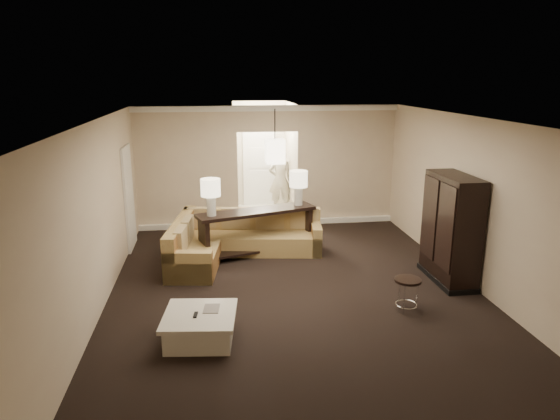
{
  "coord_description": "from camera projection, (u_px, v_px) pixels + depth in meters",
  "views": [
    {
      "loc": [
        -1.28,
        -7.32,
        3.44
      ],
      "look_at": [
        -0.1,
        1.2,
        1.12
      ],
      "focal_mm": 32.0,
      "sensor_mm": 36.0,
      "label": 1
    }
  ],
  "objects": [
    {
      "name": "pendant_light",
      "position": [
        275.0,
        151.0,
        10.14
      ],
      "size": [
        0.38,
        0.38,
        1.09
      ],
      "color": "black",
      "rests_on": "ceiling"
    },
    {
      "name": "wall_back",
      "position": [
        268.0,
        167.0,
        11.53
      ],
      "size": [
        6.0,
        0.04,
        2.8
      ],
      "primitive_type": "cube",
      "color": "beige",
      "rests_on": "ground"
    },
    {
      "name": "side_door",
      "position": [
        129.0,
        198.0,
        10.08
      ],
      "size": [
        0.05,
        0.9,
        2.1
      ],
      "primitive_type": "cube",
      "color": "white",
      "rests_on": "ground"
    },
    {
      "name": "armoire",
      "position": [
        451.0,
        231.0,
        8.45
      ],
      "size": [
        0.55,
        1.29,
        1.85
      ],
      "color": "black",
      "rests_on": "ground"
    },
    {
      "name": "baseboard",
      "position": [
        268.0,
        223.0,
        11.83
      ],
      "size": [
        6.0,
        0.1,
        0.12
      ],
      "primitive_type": "cube",
      "color": "white",
      "rests_on": "ground"
    },
    {
      "name": "wall_front",
      "position": [
        384.0,
        347.0,
        3.88
      ],
      "size": [
        6.0,
        0.04,
        2.8
      ],
      "primitive_type": "cube",
      "color": "beige",
      "rests_on": "ground"
    },
    {
      "name": "table_lamp_left",
      "position": [
        211.0,
        191.0,
        9.18
      ],
      "size": [
        0.37,
        0.37,
        0.7
      ],
      "color": "silver",
      "rests_on": "console_table"
    },
    {
      "name": "crown_molding",
      "position": [
        268.0,
        108.0,
        11.14
      ],
      "size": [
        6.0,
        0.1,
        0.12
      ],
      "primitive_type": "cube",
      "color": "white",
      "rests_on": "wall_back"
    },
    {
      "name": "wall_left",
      "position": [
        96.0,
        219.0,
        7.31
      ],
      "size": [
        0.04,
        8.0,
        2.8
      ],
      "primitive_type": "cube",
      "color": "beige",
      "rests_on": "ground"
    },
    {
      "name": "wall_right",
      "position": [
        479.0,
        205.0,
        8.1
      ],
      "size": [
        0.04,
        8.0,
        2.8
      ],
      "primitive_type": "cube",
      "color": "beige",
      "rests_on": "ground"
    },
    {
      "name": "drink_table",
      "position": [
        407.0,
        288.0,
        7.47
      ],
      "size": [
        0.41,
        0.41,
        0.51
      ],
      "rotation": [
        0.0,
        0.0,
        -0.1
      ],
      "color": "black",
      "rests_on": "ground"
    },
    {
      "name": "person",
      "position": [
        280.0,
        177.0,
        12.84
      ],
      "size": [
        0.69,
        0.48,
        1.84
      ],
      "primitive_type": "imported",
      "rotation": [
        0.0,
        0.0,
        3.09
      ],
      "color": "beige",
      "rests_on": "ground"
    },
    {
      "name": "table_lamp_right",
      "position": [
        298.0,
        182.0,
        9.95
      ],
      "size": [
        0.37,
        0.37,
        0.7
      ],
      "color": "silver",
      "rests_on": "console_table"
    },
    {
      "name": "ground",
      "position": [
        296.0,
        295.0,
        8.07
      ],
      "size": [
        8.0,
        8.0,
        0.0
      ],
      "primitive_type": "plane",
      "color": "black",
      "rests_on": "ground"
    },
    {
      "name": "ceiling",
      "position": [
        298.0,
        120.0,
        7.34
      ],
      "size": [
        6.0,
        8.0,
        0.02
      ],
      "primitive_type": "cube",
      "color": "silver",
      "rests_on": "wall_back"
    },
    {
      "name": "sectional_sofa",
      "position": [
        233.0,
        240.0,
        9.72
      ],
      "size": [
        3.07,
        2.33,
        0.84
      ],
      "rotation": [
        0.0,
        0.0,
        -0.14
      ],
      "color": "brown",
      "rests_on": "ground"
    },
    {
      "name": "console_table",
      "position": [
        257.0,
        228.0,
        9.78
      ],
      "size": [
        2.42,
        1.23,
        0.91
      ],
      "rotation": [
        0.0,
        0.0,
        0.31
      ],
      "color": "black",
      "rests_on": "ground"
    },
    {
      "name": "coffee_table",
      "position": [
        200.0,
        326.0,
        6.67
      ],
      "size": [
        1.05,
        1.05,
        0.4
      ],
      "rotation": [
        0.0,
        0.0,
        -0.11
      ],
      "color": "white",
      "rests_on": "ground"
    },
    {
      "name": "foyer",
      "position": [
        262.0,
        161.0,
        12.84
      ],
      "size": [
        1.44,
        2.02,
        2.8
      ],
      "color": "white",
      "rests_on": "ground"
    }
  ]
}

